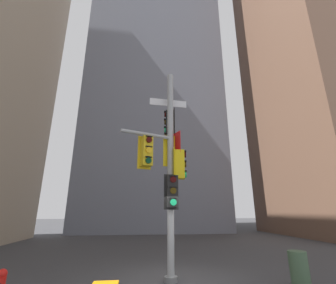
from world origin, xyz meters
TOP-DOWN VIEW (x-y plane):
  - ground at (0.00, 0.00)m, footprint 120.00×120.00m
  - building_tower_right at (17.96, 11.36)m, footprint 12.27×12.27m
  - building_mid_block at (0.34, 22.26)m, footprint 15.76×15.76m
  - signal_pole_assembly at (-0.02, 0.45)m, footprint 2.43×3.98m
  - trash_bin at (3.55, -0.99)m, footprint 0.51×0.51m

SIDE VIEW (x-z plane):
  - ground at x=0.00m, z-range 0.00..0.00m
  - trash_bin at x=3.55m, z-range 0.00..0.95m
  - signal_pole_assembly at x=-0.02m, z-range 0.53..7.68m
  - building_tower_right at x=17.96m, z-range 0.00..42.16m
  - building_mid_block at x=0.34m, z-range 0.00..53.36m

